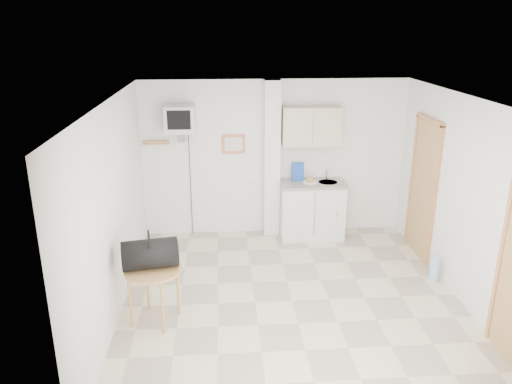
{
  "coord_description": "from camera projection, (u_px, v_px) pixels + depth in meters",
  "views": [
    {
      "loc": [
        -0.85,
        -5.44,
        3.31
      ],
      "look_at": [
        -0.41,
        0.6,
        1.25
      ],
      "focal_mm": 35.0,
      "sensor_mm": 36.0,
      "label": 1
    }
  ],
  "objects": [
    {
      "name": "ground",
      "position": [
        292.0,
        301.0,
        6.26
      ],
      "size": [
        4.5,
        4.5,
        0.0
      ],
      "primitive_type": "plane",
      "color": "beige",
      "rests_on": "ground"
    },
    {
      "name": "water_bottle",
      "position": [
        434.0,
        269.0,
        6.7
      ],
      "size": [
        0.12,
        0.12,
        0.37
      ],
      "color": "#9BBED7",
      "rests_on": "ground"
    },
    {
      "name": "kitchenette",
      "position": [
        311.0,
        189.0,
        7.94
      ],
      "size": [
        1.03,
        0.58,
        2.1
      ],
      "color": "silver",
      "rests_on": "ground"
    },
    {
      "name": "room_envelope",
      "position": [
        314.0,
        182.0,
        5.87
      ],
      "size": [
        4.24,
        4.54,
        2.55
      ],
      "color": "white",
      "rests_on": "ground"
    },
    {
      "name": "crt_television",
      "position": [
        180.0,
        120.0,
        7.45
      ],
      "size": [
        0.44,
        0.45,
        2.15
      ],
      "color": "slate",
      "rests_on": "ground"
    },
    {
      "name": "duffel_bag",
      "position": [
        150.0,
        254.0,
        5.61
      ],
      "size": [
        0.67,
        0.45,
        0.46
      ],
      "rotation": [
        0.0,
        0.0,
        0.18
      ],
      "color": "black",
      "rests_on": "round_table"
    },
    {
      "name": "round_table",
      "position": [
        153.0,
        276.0,
        5.67
      ],
      "size": [
        0.65,
        0.65,
        0.67
      ],
      "rotation": [
        0.0,
        0.0,
        0.42
      ],
      "color": "#AB7742",
      "rests_on": "ground"
    }
  ]
}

